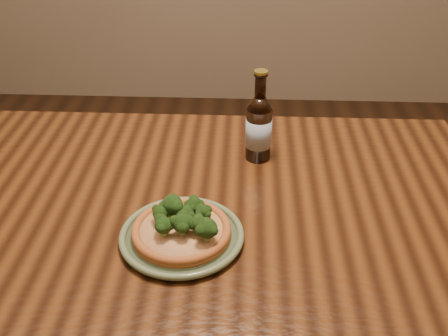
{
  "coord_description": "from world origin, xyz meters",
  "views": [
    {
      "loc": [
        0.24,
        -0.8,
        1.44
      ],
      "look_at": [
        0.19,
        0.16,
        0.82
      ],
      "focal_mm": 42.0,
      "sensor_mm": 36.0,
      "label": 1
    }
  ],
  "objects_px": {
    "pizza": "(182,228)",
    "beer_bottle": "(259,127)",
    "plate": "(182,236)",
    "table": "(138,241)"
  },
  "relations": [
    {
      "from": "beer_bottle",
      "to": "table",
      "type": "bearing_deg",
      "value": -127.17
    },
    {
      "from": "table",
      "to": "pizza",
      "type": "xyz_separation_m",
      "value": [
        0.12,
        -0.1,
        0.12
      ]
    },
    {
      "from": "plate",
      "to": "beer_bottle",
      "type": "bearing_deg",
      "value": 64.43
    },
    {
      "from": "pizza",
      "to": "beer_bottle",
      "type": "height_order",
      "value": "beer_bottle"
    },
    {
      "from": "table",
      "to": "pizza",
      "type": "relative_size",
      "value": 8.08
    },
    {
      "from": "beer_bottle",
      "to": "pizza",
      "type": "bearing_deg",
      "value": -102.26
    },
    {
      "from": "plate",
      "to": "pizza",
      "type": "xyz_separation_m",
      "value": [
        0.0,
        0.0,
        0.02
      ]
    },
    {
      "from": "table",
      "to": "beer_bottle",
      "type": "bearing_deg",
      "value": 39.65
    },
    {
      "from": "table",
      "to": "pizza",
      "type": "distance_m",
      "value": 0.2
    },
    {
      "from": "table",
      "to": "beer_bottle",
      "type": "relative_size",
      "value": 6.91
    }
  ]
}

